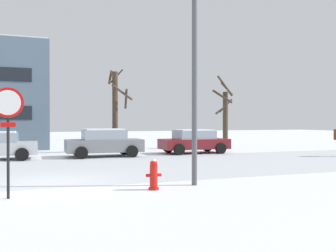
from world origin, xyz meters
name	(u,v)px	position (x,y,z in m)	size (l,w,h in m)	color
ground_plane	(50,183)	(0.00, 0.00, 0.00)	(120.00, 120.00, 0.00)	white
road_surface	(45,170)	(0.00, 3.35, 0.00)	(80.00, 8.70, 0.00)	silver
stop_sign	(8,120)	(-1.12, -2.00, 1.94)	(0.75, 0.20, 2.76)	black
fire_hydrant	(154,174)	(2.65, -2.15, 0.44)	(0.44, 0.30, 0.87)	red
street_lamp	(202,60)	(4.31, -1.84, 3.77)	(1.65, 0.36, 6.25)	#4C4F54
parked_car_gray	(104,143)	(3.26, 8.29, 0.77)	(4.10, 2.20, 1.52)	slate
parked_car_maroon	(194,141)	(8.76, 8.57, 0.73)	(4.09, 2.13, 1.43)	maroon
tree_far_left	(116,109)	(4.52, 10.96, 2.69)	(1.52, 1.64, 5.22)	#423326
tree_far_right	(225,115)	(12.69, 11.83, 2.36)	(1.75, 1.75, 5.18)	#423326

